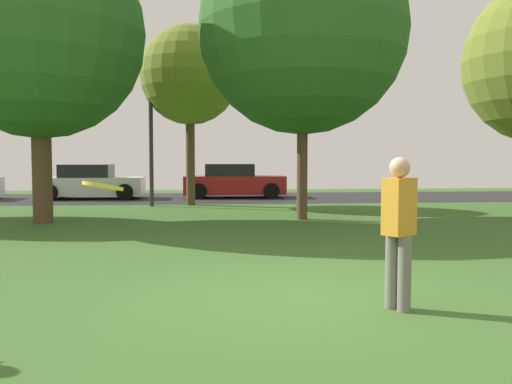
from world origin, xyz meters
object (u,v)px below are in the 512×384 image
parked_car_white (91,183)px  street_lamp_post (151,140)px  oak_tree_left (190,76)px  person_thrower (399,227)px  oak_tree_right (303,30)px  frisbee_disc (103,186)px  oak_tree_center (39,33)px  parked_car_red (233,182)px

parked_car_white → street_lamp_post: street_lamp_post is taller
oak_tree_left → person_thrower: size_ratio=3.83×
person_thrower → street_lamp_post: street_lamp_post is taller
oak_tree_right → oak_tree_left: 5.68m
person_thrower → frisbee_disc: person_thrower is taller
oak_tree_right → frisbee_disc: (-3.21, -10.27, -3.54)m
frisbee_disc → oak_tree_right: bearing=72.6°
oak_tree_left → parked_car_white: oak_tree_left is taller
street_lamp_post → frisbee_disc: bearing=-85.5°
oak_tree_center → street_lamp_post: size_ratio=1.62×
oak_tree_right → parked_car_red: (-1.41, 8.25, -4.31)m
oak_tree_right → oak_tree_center: bearing=-178.6°
frisbee_disc → oak_tree_center: bearing=108.6°
parked_car_red → street_lamp_post: size_ratio=0.92×
oak_tree_left → person_thrower: 13.98m
parked_car_white → street_lamp_post: bearing=-53.1°
oak_tree_right → person_thrower: bearing=-93.4°
oak_tree_left → street_lamp_post: bearing=-163.1°
oak_tree_right → parked_car_white: 11.61m
frisbee_disc → street_lamp_post: street_lamp_post is taller
oak_tree_left → street_lamp_post: 2.60m
frisbee_disc → parked_car_red: bearing=84.4°
oak_tree_right → parked_car_red: 9.41m
oak_tree_center → person_thrower: 11.01m
oak_tree_right → person_thrower: oak_tree_right is taller
parked_car_red → oak_tree_center: bearing=-121.7°
parked_car_white → street_lamp_post: (2.78, -3.70, 1.61)m
oak_tree_right → parked_car_white: bearing=131.6°
person_thrower → parked_car_red: 16.78m
oak_tree_right → person_thrower: size_ratio=4.75×
oak_tree_left → person_thrower: bearing=-79.1°
person_thrower → oak_tree_center: bearing=-86.9°
oak_tree_center → parked_car_red: 10.68m
frisbee_disc → parked_car_white: frisbee_disc is taller
oak_tree_right → street_lamp_post: size_ratio=1.71×
frisbee_disc → street_lamp_post: size_ratio=0.08×
oak_tree_center → parked_car_white: 9.18m
oak_tree_left → parked_car_white: size_ratio=1.53×
oak_tree_center → parked_car_white: (-0.55, 8.23, -4.04)m
oak_tree_center → frisbee_disc: (3.39, -10.10, -3.27)m
oak_tree_center → street_lamp_post: (2.24, 4.52, -2.43)m
street_lamp_post → parked_car_red: bearing=52.7°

